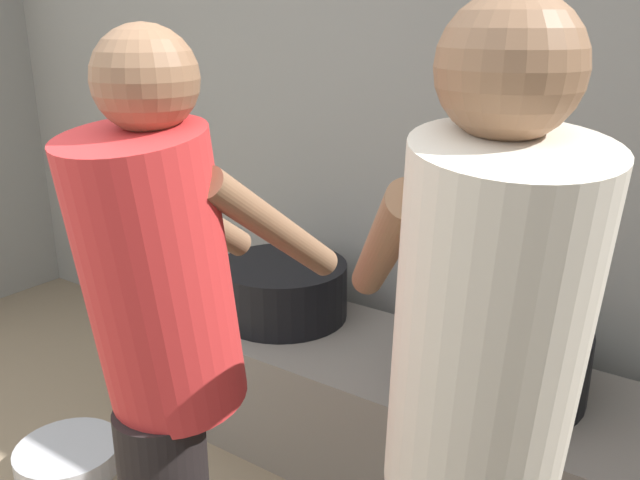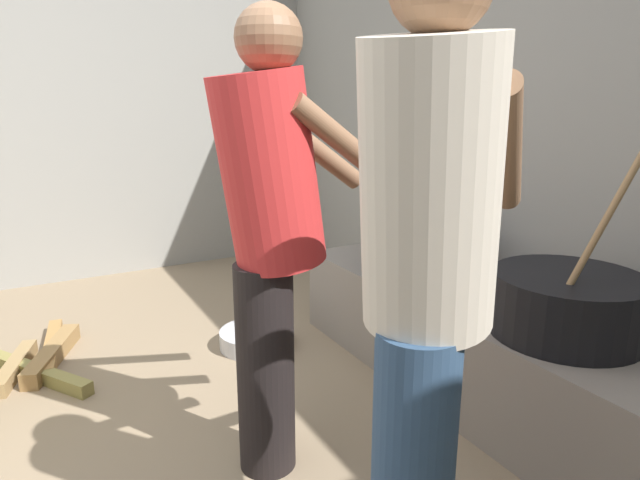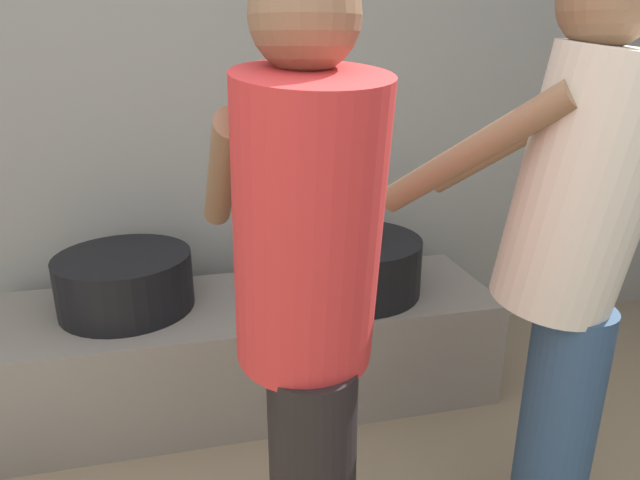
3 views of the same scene
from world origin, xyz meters
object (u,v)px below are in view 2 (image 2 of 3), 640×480
Objects in this scene: cook_in_red_shirt at (271,223)px; metal_mixing_bowl at (255,338)px; cook_in_cream_shirt at (426,265)px; cooking_pot_main at (567,304)px; cooking_pot_secondary at (419,247)px.

metal_mixing_bowl is (-0.92, 0.30, -0.85)m from cook_in_red_shirt.
cook_in_red_shirt is (-0.68, -0.07, -0.03)m from cook_in_cream_shirt.
cooking_pot_main is at bearing 27.55° from metal_mixing_bowl.
metal_mixing_bowl is at bearing -119.64° from cooking_pot_secondary.
cooking_pot_secondary is 1.35× the size of metal_mixing_bowl.
cook_in_cream_shirt is 0.69m from cook_in_red_shirt.
cook_in_red_shirt is at bearing -64.47° from cooking_pot_secondary.
cooking_pot_secondary is at bearing 60.36° from metal_mixing_bowl.
cook_in_red_shirt reaches higher than metal_mixing_bowl.
cook_in_red_shirt reaches higher than cooking_pot_main.
cooking_pot_main reaches higher than metal_mixing_bowl.
cooking_pot_main is 0.90m from cooking_pot_secondary.
cooking_pot_main is at bearing -3.26° from cooking_pot_secondary.
cook_in_red_shirt reaches higher than cooking_pot_secondary.
cooking_pot_main is 1.12m from cook_in_red_shirt.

